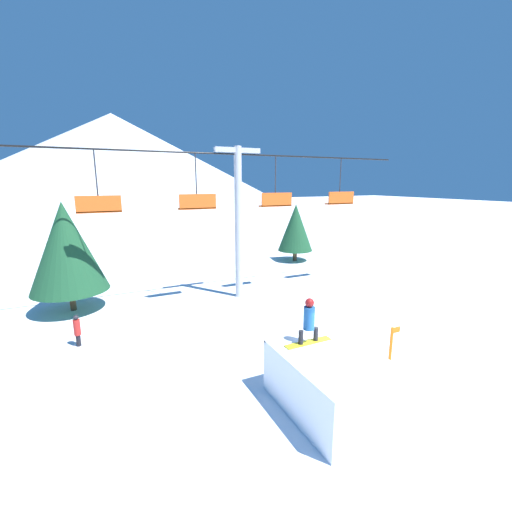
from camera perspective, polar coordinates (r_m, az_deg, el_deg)
ground_plane at (r=11.52m, az=14.00°, el=-19.83°), size 220.00×220.00×0.00m
mountain_ridge at (r=90.23m, az=-22.50°, el=14.36°), size 83.66×83.66×21.45m
snow_ramp at (r=10.02m, az=12.37°, el=-19.83°), size 2.41×3.24×1.55m
snowboarder at (r=9.90m, az=8.82°, el=-10.65°), size 1.45×0.31×1.34m
chairlift at (r=17.65m, az=-2.94°, el=7.99°), size 20.34×0.44×7.78m
pine_tree_near at (r=18.11m, az=-29.08°, el=1.31°), size 3.45×3.45×5.20m
pine_tree_far at (r=26.54m, az=6.61°, el=4.74°), size 2.66×2.66×4.41m
trail_marker at (r=12.90m, az=21.66°, el=-13.31°), size 0.41×0.10×1.24m
distant_skier at (r=14.65m, az=-27.65°, el=-10.78°), size 0.24×0.24×1.23m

